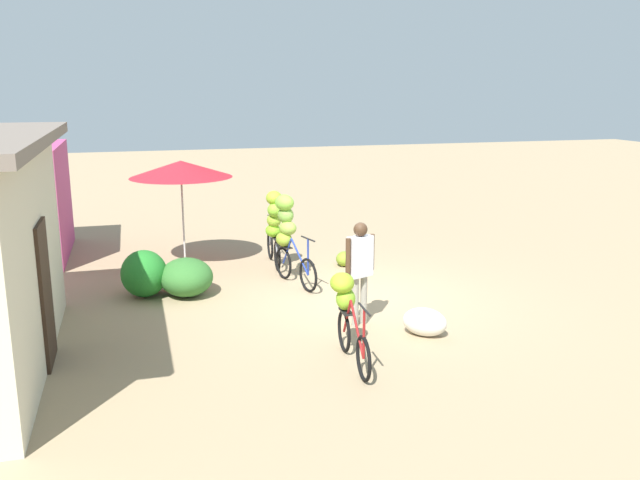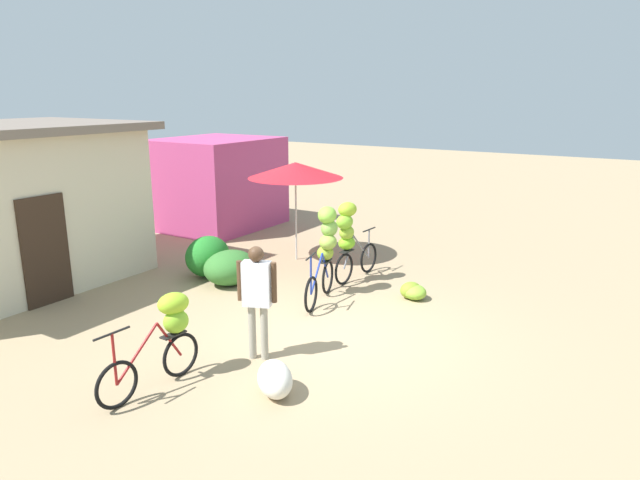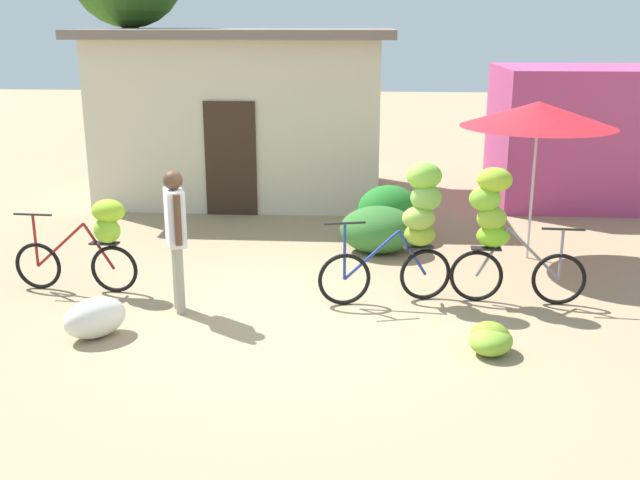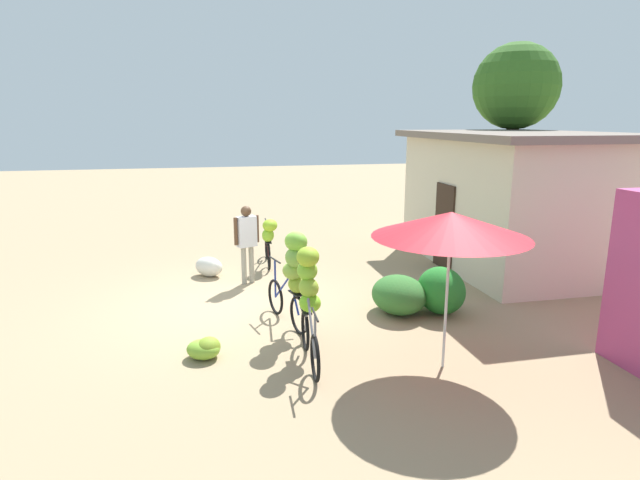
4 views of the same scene
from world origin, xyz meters
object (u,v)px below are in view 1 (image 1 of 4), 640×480
produce_sack (425,322)px  person_vendor (360,263)px  bicycle_near_pile (288,230)px  banana_pile_on_ground (346,259)px  bicycle_center_loaded (274,223)px  market_umbrella (181,169)px  bicycle_leftmost (347,308)px

produce_sack → person_vendor: size_ratio=0.41×
bicycle_near_pile → produce_sack: size_ratio=2.46×
banana_pile_on_ground → person_vendor: 3.74m
bicycle_center_loaded → market_umbrella: bearing=67.2°
bicycle_near_pile → produce_sack: (-3.48, -1.35, -0.80)m
bicycle_near_pile → person_vendor: 2.81m
bicycle_near_pile → person_vendor: bicycle_near_pile is taller
market_umbrella → banana_pile_on_ground: size_ratio=3.42×
bicycle_leftmost → bicycle_center_loaded: (4.95, -0.01, 0.25)m
produce_sack → bicycle_near_pile: bearing=21.3°
person_vendor → bicycle_near_pile: bearing=11.0°
produce_sack → bicycle_leftmost: bearing=108.2°
bicycle_near_pile → bicycle_center_loaded: 1.01m
bicycle_center_loaded → person_vendor: 3.81m
banana_pile_on_ground → person_vendor: person_vendor is taller
bicycle_near_pile → banana_pile_on_ground: bearing=-62.6°
bicycle_leftmost → produce_sack: bearing=-71.8°
market_umbrella → banana_pile_on_ground: bearing=-107.0°
bicycle_center_loaded → produce_sack: (-4.49, -1.42, -0.76)m
produce_sack → person_vendor: person_vendor is taller
bicycle_center_loaded → produce_sack: bicycle_center_loaded is taller
bicycle_near_pile → produce_sack: 3.82m
bicycle_center_loaded → banana_pile_on_ground: (-0.25, -1.52, -0.83)m
market_umbrella → produce_sack: market_umbrella is taller
bicycle_leftmost → bicycle_center_loaded: bearing=-0.1°
bicycle_leftmost → bicycle_near_pile: bearing=-1.0°
produce_sack → person_vendor: bearing=48.7°
bicycle_near_pile → bicycle_center_loaded: bicycle_near_pile is taller
market_umbrella → bicycle_near_pile: 2.79m
person_vendor → banana_pile_on_ground: bearing=-14.7°
market_umbrella → banana_pile_on_ground: market_umbrella is taller
market_umbrella → bicycle_center_loaded: bearing=-112.8°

